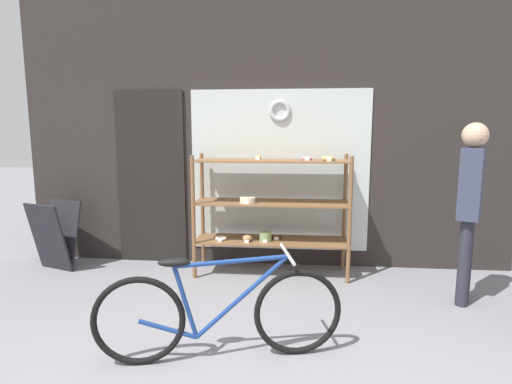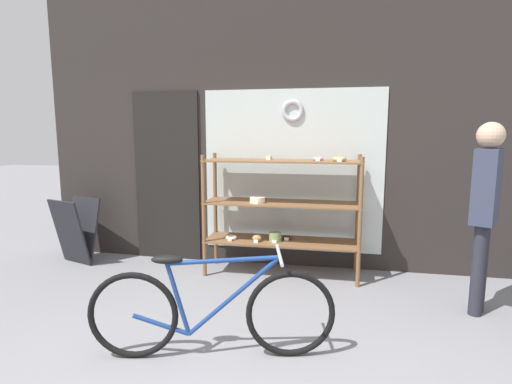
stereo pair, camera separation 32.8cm
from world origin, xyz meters
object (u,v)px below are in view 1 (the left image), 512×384
Objects in this scene: display_case at (271,205)px; sandwich_board at (55,236)px; bicycle at (219,313)px; pedestrian at (470,199)px.

display_case is 2.15× the size of sandwich_board.
bicycle is at bearing -98.31° from display_case.
pedestrian reaches higher than sandwich_board.
sandwich_board is (-2.53, -0.08, -0.40)m from display_case.
pedestrian is at bearing -18.74° from display_case.
sandwich_board is 0.47× the size of pedestrian.
bicycle is 2.17× the size of sandwich_board.
bicycle is (-0.26, -1.78, -0.45)m from display_case.
display_case reaches higher than bicycle.
sandwich_board is at bearing 130.81° from bicycle.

